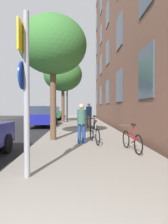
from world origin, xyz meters
TOP-DOWN VIEW (x-y plane):
  - ground_plane at (-2.40, 15.00)m, footprint 41.80×41.80m
  - road_asphalt at (-4.50, 15.00)m, footprint 7.00×38.00m
  - sidewalk at (1.10, 15.00)m, footprint 4.20×38.00m
  - sign_post at (-0.35, 3.23)m, footprint 0.16×0.60m
  - traffic_light at (-0.38, 18.21)m, footprint 0.43×0.24m
  - tree_near at (-0.36, 7.87)m, footprint 2.93×2.93m
  - tree_far at (-0.69, 18.39)m, footprint 3.70×3.70m
  - bicycle_0 at (2.47, 5.54)m, footprint 0.42×1.65m
  - bicycle_1 at (1.39, 7.05)m, footprint 0.42×1.70m
  - bicycle_2 at (1.44, 10.14)m, footprint 0.42×1.70m
  - bicycle_3 at (1.80, 11.90)m, footprint 0.42×1.64m
  - bicycle_4 at (1.33, 14.20)m, footprint 0.42×1.56m
  - pedestrian_0 at (0.87, 6.97)m, footprint 0.49×0.49m
  - pedestrian_1 at (1.49, 12.66)m, footprint 0.54×0.54m
  - car_1 at (-2.02, 14.89)m, footprint 1.96×4.44m
  - car_2 at (-2.26, 23.59)m, footprint 1.86×4.29m

SIDE VIEW (x-z plane):
  - ground_plane at x=-2.40m, z-range 0.00..0.00m
  - road_asphalt at x=-4.50m, z-range 0.00..0.01m
  - sidewalk at x=1.10m, z-range 0.00..0.12m
  - bicycle_4 at x=1.33m, z-range 0.02..0.92m
  - bicycle_3 at x=1.80m, z-range 0.02..0.92m
  - bicycle_0 at x=2.47m, z-range 0.02..0.92m
  - bicycle_2 at x=1.44m, z-range 0.02..0.93m
  - bicycle_1 at x=1.39m, z-range 0.02..0.93m
  - car_2 at x=-2.26m, z-range 0.03..1.65m
  - car_1 at x=-2.02m, z-range 0.03..1.65m
  - pedestrian_0 at x=0.87m, z-range 0.23..1.80m
  - pedestrian_1 at x=1.49m, z-range 0.24..1.97m
  - sign_post at x=-0.35m, z-range 0.35..3.71m
  - traffic_light at x=-0.38m, z-range 0.83..4.68m
  - tree_near at x=-0.36m, z-range 1.53..6.89m
  - tree_far at x=-0.69m, z-range 1.59..7.72m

